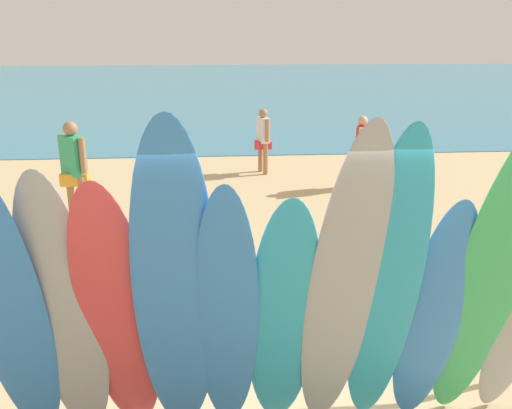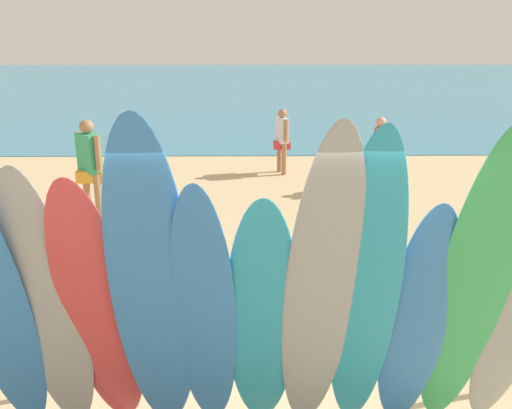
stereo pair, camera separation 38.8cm
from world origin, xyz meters
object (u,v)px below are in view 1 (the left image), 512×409
Objects in this scene: surfboard_rack at (271,336)px; surfboard_blue_3 at (176,302)px; surfboard_grey_6 at (342,298)px; surfboard_teal_5 at (283,325)px; surfboard_blue_8 at (432,320)px; beachgoer_strolling at (263,136)px; surfboard_blue_0 at (12,320)px; surfboard_green_9 at (485,290)px; beachgoer_photographing at (74,165)px; surfboard_grey_1 at (66,320)px; surfboard_blue_4 at (227,323)px; beachgoer_midbeach at (361,147)px; surfboard_teal_7 at (385,297)px; surfboard_red_2 at (119,322)px.

surfboard_blue_3 is at bearing -133.71° from surfboard_rack.
surfboard_teal_5 is at bearing 161.23° from surfboard_grey_6.
surfboard_blue_8 is 1.47× the size of beachgoer_strolling.
surfboard_blue_0 is 0.93× the size of surfboard_green_9.
surfboard_blue_0 reaches higher than beachgoer_photographing.
beachgoer_photographing is 4.72m from beachgoer_strolling.
surfboard_grey_1 is at bearing -157.75° from surfboard_rack.
surfboard_grey_1 is at bearing 9.62° from surfboard_blue_0.
surfboard_blue_4 reaches higher than beachgoer_strolling.
surfboard_blue_0 is at bearing -177.88° from surfboard_green_9.
beachgoer_photographing reaches higher than beachgoer_midbeach.
surfboard_blue_3 is 1.94× the size of beachgoer_strolling.
surfboard_teal_5 is 0.81× the size of surfboard_grey_6.
surfboard_blue_4 reaches higher than beachgoer_midbeach.
surfboard_rack is 1.60× the size of surfboard_blue_0.
surfboard_blue_4 is 0.86× the size of surfboard_grey_6.
surfboard_grey_6 reaches higher than surfboard_teal_7.
surfboard_rack is 1.47× the size of surfboard_grey_6.
beachgoer_strolling is (-0.82, 8.84, -0.49)m from surfboard_green_9.
surfboard_rack is 2.11m from surfboard_blue_0.
surfboard_blue_8 is at bearing 3.29° from surfboard_teal_5.
surfboard_blue_8 is at bearing 167.48° from surfboard_green_9.
surfboard_teal_5 is at bearing 179.42° from surfboard_teal_7.
surfboard_blue_4 reaches higher than surfboard_rack.
surfboard_teal_5 is at bearing -179.25° from surfboard_green_9.
surfboard_blue_4 is 0.42m from surfboard_teal_5.
surfboard_grey_6 reaches higher than surfboard_teal_5.
surfboard_blue_0 is 1.50× the size of beachgoer_photographing.
beachgoer_photographing is at bearing 129.27° from surfboard_green_9.
beachgoer_strolling is (1.07, 8.85, -0.31)m from surfboard_blue_4.
surfboard_grey_1 is 1.65× the size of beachgoer_strolling.
beachgoer_photographing is (-3.20, 5.72, -0.35)m from surfboard_grey_6.
surfboard_grey_6 reaches higher than surfboard_grey_1.
beachgoer_midbeach is (2.56, 7.39, -0.23)m from surfboard_teal_5.
beachgoer_photographing is (-1.26, 5.58, -0.19)m from surfboard_grey_1.
surfboard_grey_1 is (-1.54, -0.63, 0.58)m from surfboard_rack.
surfboard_blue_3 reaches higher than surfboard_blue_0.
surfboard_blue_4 is (0.35, 0.06, -0.22)m from surfboard_blue_3.
surfboard_green_9 is at bearing -2.93° from surfboard_blue_0.
surfboard_grey_6 is at bearing 160.43° from beachgoer_strolling.
surfboard_blue_0 is 3.04m from surfboard_blue_8.
surfboard_blue_4 is 1.62× the size of beachgoer_midbeach.
surfboard_grey_1 is 2.28m from surfboard_teal_7.
surfboard_blue_4 is 0.87× the size of surfboard_teal_7.
surfboard_blue_4 is at bearing 171.40° from surfboard_grey_6.
surfboard_teal_5 is (0.75, 0.11, -0.28)m from surfboard_blue_3.
surfboard_teal_7 is (0.32, 0.03, -0.02)m from surfboard_grey_6.
surfboard_teal_5 is (1.18, -0.03, -0.06)m from surfboard_red_2.
surfboard_teal_7 is 1.61× the size of beachgoer_photographing.
beachgoer_photographing is at bearing 103.65° from surfboard_grey_1.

